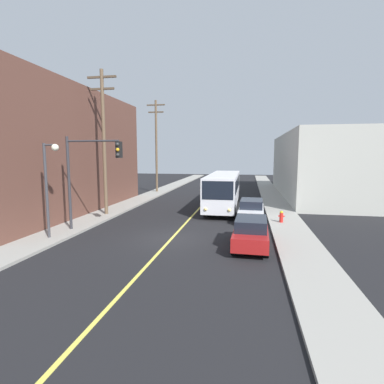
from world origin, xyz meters
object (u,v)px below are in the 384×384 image
Objects in this scene: parked_car_white at (251,210)px; street_lamp_left at (49,177)px; traffic_signal_left_corner at (90,166)px; fire_hydrant at (281,216)px; city_bus at (224,189)px; parked_car_red at (251,232)px; utility_pole_near at (104,137)px; utility_pole_mid at (156,142)px.

street_lamp_left is at bearing -146.99° from parked_car_white.
fire_hydrant is (12.26, 4.53, -3.72)m from traffic_signal_left_corner.
city_bus reaches higher than parked_car_red.
city_bus reaches higher than fire_hydrant.
street_lamp_left is at bearing -176.70° from parked_car_red.
fire_hydrant is (13.86, -0.66, -5.83)m from utility_pole_near.
parked_car_white is 0.38× the size of utility_pole_mid.
parked_car_red is at bearing 3.30° from street_lamp_left.
utility_pole_mid reaches higher than utility_pole_near.
traffic_signal_left_corner is 2.60m from street_lamp_left.
parked_car_red is 11.85m from street_lamp_left.
fire_hydrant is (2.12, -0.86, -0.26)m from parked_car_white.
utility_pole_near is at bearing -88.45° from utility_pole_mid.
street_lamp_left is 6.55× the size of fire_hydrant.
street_lamp_left reaches higher than parked_car_red.
traffic_signal_left_corner reaches higher than parked_car_white.
utility_pole_near reaches higher than parked_car_white.
parked_car_white is 5.32× the size of fire_hydrant.
parked_car_red reaches higher than fire_hydrant.
utility_pole_near is (-9.21, -5.43, 4.60)m from city_bus.
parked_car_red is at bearing -90.74° from parked_car_white.
street_lamp_left is at bearing -88.49° from utility_pole_mid.
parked_car_white is 0.81× the size of street_lamp_left.
city_bus is at bearing 54.38° from traffic_signal_left_corner.
parked_car_red is 0.81× the size of street_lamp_left.
utility_pole_near is 2.09× the size of street_lamp_left.
utility_pole_mid is at bearing 131.39° from fire_hydrant.
utility_pole_mid is at bearing 95.56° from traffic_signal_left_corner.
street_lamp_left reaches higher than city_bus.
city_bus is 1.03× the size of utility_pole_mid.
parked_car_red is 6.39m from fire_hydrant.
traffic_signal_left_corner is 1.09× the size of street_lamp_left.
city_bus is 7.76m from fire_hydrant.
traffic_signal_left_corner reaches higher than street_lamp_left.
utility_pole_mid reaches higher than city_bus.
parked_car_red and parked_car_white have the same top height.
parked_car_white is 0.39× the size of utility_pole_near.
traffic_signal_left_corner is (-10.05, 1.45, 3.46)m from parked_car_red.
utility_pole_near reaches higher than city_bus.
utility_pole_near is (-11.65, 6.65, 5.57)m from parked_car_red.
street_lamp_left is (0.60, -22.85, -2.83)m from utility_pole_mid.
street_lamp_left reaches higher than fire_hydrant.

